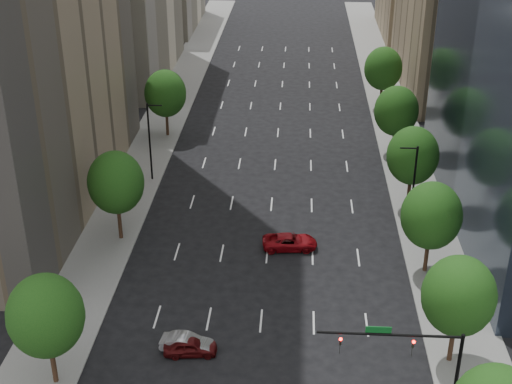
% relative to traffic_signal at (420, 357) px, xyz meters
% --- Properties ---
extents(sidewalk_left, '(6.00, 200.00, 0.15)m').
position_rel_traffic_signal_xyz_m(sidewalk_left, '(-26.03, 30.00, -5.10)').
color(sidewalk_left, slate).
rests_on(sidewalk_left, ground).
extents(sidewalk_right, '(6.00, 200.00, 0.15)m').
position_rel_traffic_signal_xyz_m(sidewalk_right, '(4.97, 30.00, -5.10)').
color(sidewalk_right, slate).
rests_on(sidewalk_right, ground).
extents(tree_right_1, '(5.20, 5.20, 8.75)m').
position_rel_traffic_signal_xyz_m(tree_right_1, '(3.47, 6.00, 0.58)').
color(tree_right_1, '#382316').
rests_on(tree_right_1, ground).
extents(tree_right_2, '(5.20, 5.20, 8.61)m').
position_rel_traffic_signal_xyz_m(tree_right_2, '(3.47, 18.00, 0.43)').
color(tree_right_2, '#382316').
rests_on(tree_right_2, ground).
extents(tree_right_3, '(5.20, 5.20, 8.89)m').
position_rel_traffic_signal_xyz_m(tree_right_3, '(3.47, 30.00, 0.72)').
color(tree_right_3, '#382316').
rests_on(tree_right_3, ground).
extents(tree_right_4, '(5.20, 5.20, 8.46)m').
position_rel_traffic_signal_xyz_m(tree_right_4, '(3.47, 44.00, 0.29)').
color(tree_right_4, '#382316').
rests_on(tree_right_4, ground).
extents(tree_right_5, '(5.20, 5.20, 8.75)m').
position_rel_traffic_signal_xyz_m(tree_right_5, '(3.47, 60.00, 0.58)').
color(tree_right_5, '#382316').
rests_on(tree_right_5, ground).
extents(tree_left_0, '(5.20, 5.20, 8.75)m').
position_rel_traffic_signal_xyz_m(tree_left_0, '(-24.53, 2.00, 0.58)').
color(tree_left_0, '#382316').
rests_on(tree_left_0, ground).
extents(tree_left_1, '(5.20, 5.20, 8.97)m').
position_rel_traffic_signal_xyz_m(tree_left_1, '(-24.53, 22.00, 0.79)').
color(tree_left_1, '#382316').
rests_on(tree_left_1, ground).
extents(tree_left_2, '(5.20, 5.20, 8.68)m').
position_rel_traffic_signal_xyz_m(tree_left_2, '(-24.53, 48.00, 0.50)').
color(tree_left_2, '#382316').
rests_on(tree_left_2, ground).
extents(streetlight_rn, '(1.70, 0.20, 9.00)m').
position_rel_traffic_signal_xyz_m(streetlight_rn, '(2.91, 25.00, -0.33)').
color(streetlight_rn, black).
rests_on(streetlight_rn, ground).
extents(streetlight_ln, '(1.70, 0.20, 9.00)m').
position_rel_traffic_signal_xyz_m(streetlight_ln, '(-23.96, 35.00, -0.33)').
color(streetlight_ln, black).
rests_on(streetlight_ln, ground).
extents(traffic_signal, '(9.12, 0.40, 7.38)m').
position_rel_traffic_signal_xyz_m(traffic_signal, '(0.00, 0.00, 0.00)').
color(traffic_signal, black).
rests_on(traffic_signal, ground).
extents(car_maroon, '(4.11, 1.99, 1.35)m').
position_rel_traffic_signal_xyz_m(car_maroon, '(-15.53, 5.67, -4.50)').
color(car_maroon, '#430B0C').
rests_on(car_maroon, ground).
extents(car_silver, '(4.13, 1.81, 1.32)m').
position_rel_traffic_signal_xyz_m(car_silver, '(-15.83, 6.04, -4.51)').
color(car_silver, '#A8A8AE').
rests_on(car_silver, ground).
extents(car_red_far, '(5.28, 2.82, 1.41)m').
position_rel_traffic_signal_xyz_m(car_red_far, '(-8.48, 21.25, -4.47)').
color(car_red_far, maroon).
rests_on(car_red_far, ground).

